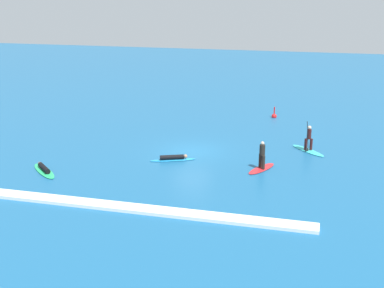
% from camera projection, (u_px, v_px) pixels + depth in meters
% --- Properties ---
extents(ground_plane, '(120.00, 120.00, 0.00)m').
position_uv_depth(ground_plane, '(192.00, 151.00, 34.93)').
color(ground_plane, '#195684').
rests_on(ground_plane, ground).
extents(surfer_on_green_board, '(2.85, 2.71, 0.40)m').
position_uv_depth(surfer_on_green_board, '(44.00, 169.00, 30.97)').
color(surfer_on_green_board, '#23B266').
rests_on(surfer_on_green_board, ground_plane).
extents(surfer_on_blue_board, '(2.97, 1.69, 0.38)m').
position_uv_depth(surfer_on_blue_board, '(173.00, 158.00, 32.97)').
color(surfer_on_blue_board, '#1E8CD1').
rests_on(surfer_on_blue_board, ground_plane).
extents(surfer_on_teal_board, '(2.63, 2.73, 2.22)m').
position_uv_depth(surfer_on_teal_board, '(308.00, 145.00, 34.78)').
color(surfer_on_teal_board, '#33C6CC').
rests_on(surfer_on_teal_board, ground_plane).
extents(surfer_on_red_board, '(1.80, 2.67, 1.80)m').
position_uv_depth(surfer_on_red_board, '(262.00, 162.00, 31.26)').
color(surfer_on_red_board, red).
rests_on(surfer_on_red_board, ground_plane).
extents(marker_buoy, '(0.45, 0.45, 1.06)m').
position_uv_depth(marker_buoy, '(274.00, 116.00, 43.91)').
color(marker_buoy, red).
rests_on(marker_buoy, ground_plane).
extents(wave_crest, '(17.47, 0.90, 0.18)m').
position_uv_depth(wave_crest, '(142.00, 209.00, 25.50)').
color(wave_crest, white).
rests_on(wave_crest, ground_plane).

